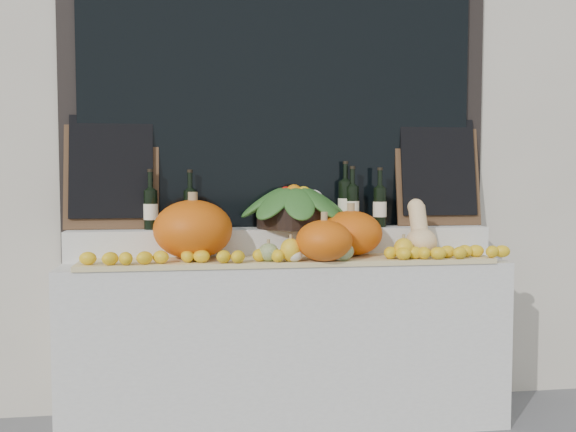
{
  "coord_description": "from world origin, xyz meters",
  "views": [
    {
      "loc": [
        -0.47,
        -1.82,
        1.33
      ],
      "look_at": [
        0.0,
        1.45,
        1.12
      ],
      "focal_mm": 40.0,
      "sensor_mm": 36.0,
      "label": 1
    }
  ],
  "objects_px": {
    "butternut_squash": "(420,233)",
    "produce_bowl": "(294,206)",
    "wine_bottle_tall": "(345,203)",
    "pumpkin_left": "(193,229)",
    "pumpkin_right": "(351,233)"
  },
  "relations": [
    {
      "from": "butternut_squash",
      "to": "produce_bowl",
      "type": "distance_m",
      "value": 0.7
    },
    {
      "from": "produce_bowl",
      "to": "wine_bottle_tall",
      "type": "height_order",
      "value": "wine_bottle_tall"
    },
    {
      "from": "pumpkin_left",
      "to": "produce_bowl",
      "type": "distance_m",
      "value": 0.6
    },
    {
      "from": "butternut_squash",
      "to": "produce_bowl",
      "type": "xyz_separation_m",
      "value": [
        -0.64,
        0.25,
        0.14
      ]
    },
    {
      "from": "pumpkin_left",
      "to": "pumpkin_right",
      "type": "relative_size",
      "value": 1.2
    },
    {
      "from": "produce_bowl",
      "to": "wine_bottle_tall",
      "type": "bearing_deg",
      "value": 9.11
    },
    {
      "from": "butternut_squash",
      "to": "wine_bottle_tall",
      "type": "relative_size",
      "value": 0.81
    },
    {
      "from": "pumpkin_right",
      "to": "wine_bottle_tall",
      "type": "xyz_separation_m",
      "value": [
        0.03,
        0.23,
        0.15
      ]
    },
    {
      "from": "produce_bowl",
      "to": "wine_bottle_tall",
      "type": "relative_size",
      "value": 1.7
    },
    {
      "from": "pumpkin_left",
      "to": "wine_bottle_tall",
      "type": "relative_size",
      "value": 1.09
    },
    {
      "from": "produce_bowl",
      "to": "pumpkin_right",
      "type": "bearing_deg",
      "value": -33.98
    },
    {
      "from": "pumpkin_left",
      "to": "butternut_squash",
      "type": "height_order",
      "value": "pumpkin_left"
    },
    {
      "from": "butternut_squash",
      "to": "produce_bowl",
      "type": "height_order",
      "value": "produce_bowl"
    },
    {
      "from": "pumpkin_left",
      "to": "wine_bottle_tall",
      "type": "height_order",
      "value": "wine_bottle_tall"
    },
    {
      "from": "pumpkin_left",
      "to": "pumpkin_right",
      "type": "height_order",
      "value": "pumpkin_left"
    }
  ]
}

